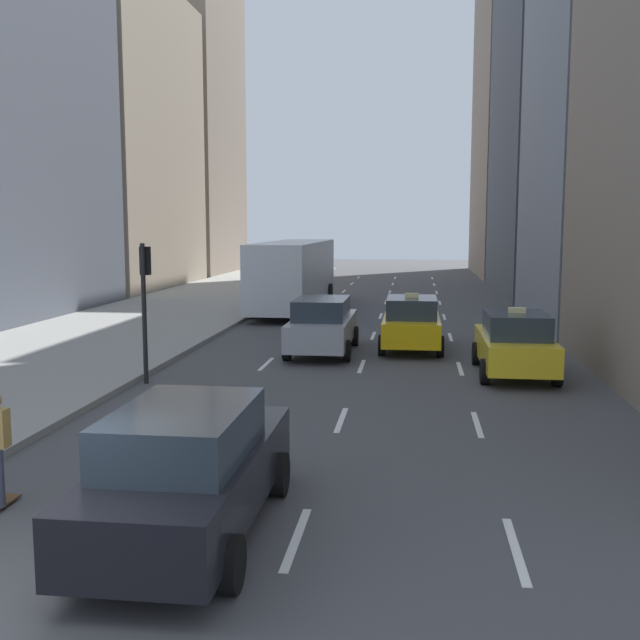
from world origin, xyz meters
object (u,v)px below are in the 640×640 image
(sedan_black_near, at_px, (322,325))
(city_bus, at_px, (294,273))
(traffic_light_pole, at_px, (145,290))
(taxi_second, at_px, (515,343))
(taxi_lead, at_px, (411,323))
(sedan_silver_behind, at_px, (189,469))

(sedan_black_near, distance_m, city_bus, 12.14)
(traffic_light_pole, bearing_deg, taxi_second, 12.94)
(city_bus, bearing_deg, taxi_second, -60.06)
(taxi_second, height_order, sedan_black_near, taxi_second)
(taxi_second, height_order, city_bus, city_bus)
(taxi_second, bearing_deg, traffic_light_pole, -167.06)
(taxi_second, distance_m, city_bus, 16.88)
(sedan_black_near, height_order, city_bus, city_bus)
(taxi_second, bearing_deg, taxi_lead, 125.74)
(sedan_silver_behind, height_order, traffic_light_pole, traffic_light_pole)
(sedan_silver_behind, bearing_deg, traffic_light_pole, 113.35)
(traffic_light_pole, bearing_deg, taxi_lead, 42.03)
(sedan_silver_behind, height_order, city_bus, city_bus)
(taxi_lead, relative_size, taxi_second, 1.00)
(taxi_second, distance_m, traffic_light_pole, 9.92)
(taxi_second, relative_size, sedan_black_near, 0.90)
(sedan_black_near, xyz_separation_m, sedan_silver_behind, (0.00, -14.17, 0.01))
(city_bus, xyz_separation_m, traffic_light_pole, (-1.14, -16.80, 0.62))
(sedan_silver_behind, bearing_deg, taxi_second, 63.73)
(sedan_black_near, distance_m, sedan_silver_behind, 14.17)
(sedan_silver_behind, bearing_deg, sedan_black_near, 90.00)
(sedan_silver_behind, bearing_deg, city_bus, 96.19)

